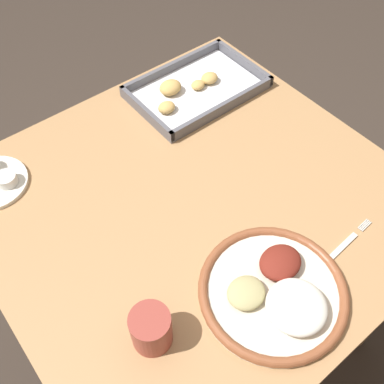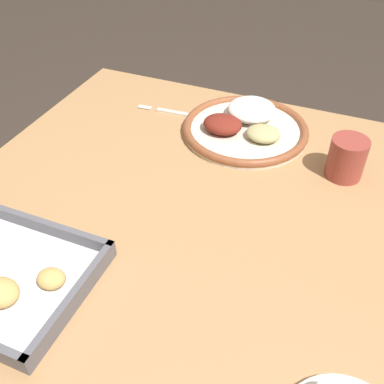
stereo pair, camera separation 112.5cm
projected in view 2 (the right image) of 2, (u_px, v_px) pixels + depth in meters
dining_table at (188, 246)px, 0.97m from camera, size 0.94×0.91×0.76m
dinner_plate at (245, 126)px, 1.07m from camera, size 0.30×0.30×0.05m
fork at (176, 113)px, 1.14m from camera, size 0.19×0.02×0.00m
drinking_cup at (347, 158)px, 0.92m from camera, size 0.08×0.08×0.09m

